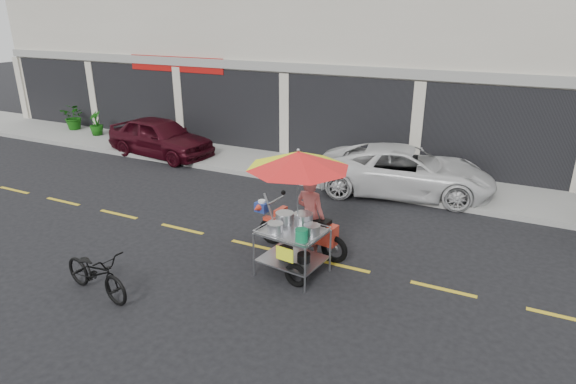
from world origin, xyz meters
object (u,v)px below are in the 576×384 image
at_px(maroon_sedan, 160,137).
at_px(white_pickup, 405,171).
at_px(near_bicycle, 96,273).
at_px(food_vendor_rig, 301,192).

distance_m(maroon_sedan, white_pickup, 8.62).
bearing_deg(near_bicycle, food_vendor_rig, -38.50).
xyz_separation_m(maroon_sedan, white_pickup, (8.62, 0.05, -0.02)).
bearing_deg(maroon_sedan, near_bicycle, -140.87).
bearing_deg(maroon_sedan, white_pickup, -83.30).
bearing_deg(near_bicycle, maroon_sedan, 42.07).
height_order(white_pickup, near_bicycle, white_pickup).
bearing_deg(food_vendor_rig, near_bicycle, -130.54).
height_order(maroon_sedan, white_pickup, maroon_sedan).
distance_m(maroon_sedan, near_bicycle, 9.01).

